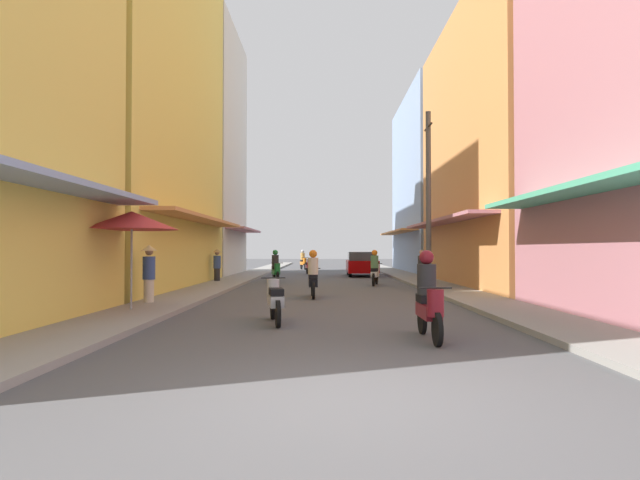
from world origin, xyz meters
TOP-DOWN VIEW (x-y plane):
  - ground_plane at (0.00, 22.42)m, footprint 116.24×116.24m
  - sidewalk_left at (-4.60, 22.42)m, footprint 1.79×60.84m
  - sidewalk_right at (4.60, 22.42)m, footprint 1.79×60.84m
  - building_left_mid at (-8.49, 15.01)m, footprint 7.05×12.66m
  - building_left_far at (-8.49, 25.70)m, footprint 7.05×8.11m
  - building_right_mid at (8.49, 16.56)m, footprint 7.05×13.08m
  - building_right_far at (8.49, 29.88)m, footprint 7.05×11.98m
  - motorbike_silver at (-1.18, 5.63)m, footprint 0.60×1.79m
  - motorbike_green at (-2.46, 19.28)m, footprint 0.65×1.78m
  - motorbike_orange at (-1.76, 35.03)m, footprint 0.69×1.76m
  - motorbike_red at (-1.09, 26.78)m, footprint 0.58×1.80m
  - motorbike_black at (-0.48, 11.39)m, footprint 0.55×1.81m
  - motorbike_white at (2.16, 17.21)m, footprint 0.63×1.79m
  - motorbike_maroon at (1.73, 3.64)m, footprint 0.55×1.81m
  - parked_car at (2.15, 24.92)m, footprint 1.81×4.12m
  - pedestrian_foreground at (4.05, 16.19)m, footprint 0.34×0.34m
  - pedestrian_crossing at (-5.01, 8.76)m, footprint 0.44×0.44m
  - pedestrian_midway at (-5.16, 18.50)m, footprint 0.44×0.44m
  - vendor_umbrella at (-4.87, 7.10)m, footprint 2.25×2.25m
  - utility_pole at (3.95, 14.29)m, footprint 0.20×1.20m

SIDE VIEW (x-z plane):
  - ground_plane at x=0.00m, z-range 0.00..0.00m
  - sidewalk_left at x=-4.60m, z-range 0.00..0.12m
  - sidewalk_right at x=4.60m, z-range 0.00..0.12m
  - motorbike_silver at x=-1.18m, z-range 0.02..0.99m
  - motorbike_red at x=-1.09m, z-range 0.02..0.99m
  - motorbike_green at x=-2.46m, z-range -0.09..1.49m
  - motorbike_orange at x=-1.76m, z-range -0.09..1.49m
  - motorbike_black at x=-0.48m, z-range -0.09..1.49m
  - motorbike_white at x=2.16m, z-range -0.09..1.49m
  - motorbike_maroon at x=1.73m, z-range -0.09..1.49m
  - parked_car at x=2.15m, z-range 0.01..1.46m
  - pedestrian_foreground at x=4.05m, z-range 0.00..1.57m
  - pedestrian_midway at x=-5.16m, z-range 0.10..1.72m
  - pedestrian_crossing at x=-5.01m, z-range 0.11..1.82m
  - vendor_umbrella at x=-4.87m, z-range 1.04..3.57m
  - utility_pole at x=3.95m, z-range 0.08..7.04m
  - building_right_mid at x=8.49m, z-range -0.01..11.92m
  - building_right_far at x=8.49m, z-range -0.01..12.18m
  - building_left_far at x=-8.49m, z-range -0.01..15.08m
  - building_left_mid at x=-8.49m, z-range -0.01..16.21m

